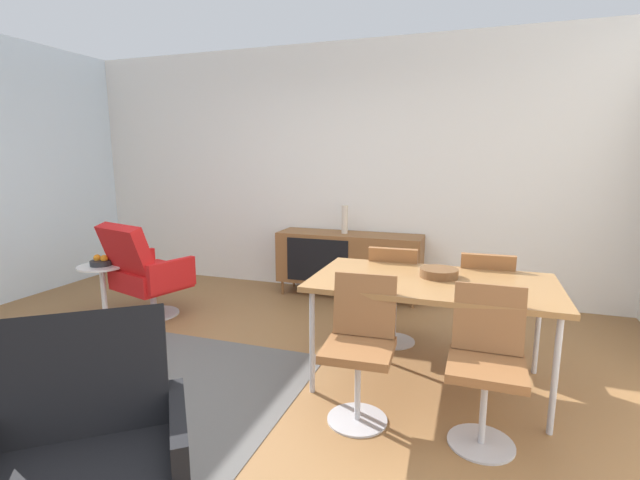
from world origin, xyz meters
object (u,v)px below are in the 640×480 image
object	(u,v)px
lounge_chair_red	(145,271)
dining_chair_front_left	(360,343)
fruit_bowl	(101,262)
dining_chair_front_right	(486,360)
armchair_black_shell	(88,447)
side_table_round	(103,285)
dining_table	(432,286)
vase_cobalt	(345,219)
wooden_bowl_on_table	(439,273)
dining_chair_back_right	(484,299)
sideboard	(349,258)
dining_chair_back_left	(394,291)

from	to	relation	value
lounge_chair_red	dining_chair_front_left	bearing A→B (deg)	-22.59
fruit_bowl	dining_chair_front_right	bearing A→B (deg)	-13.84
armchair_black_shell	dining_chair_front_left	bearing A→B (deg)	60.03
side_table_round	fruit_bowl	xyz separation A→B (m)	(-0.00, 0.00, 0.23)
dining_chair_front_left	lounge_chair_red	xyz separation A→B (m)	(-2.40, 1.00, -0.00)
dining_table	fruit_bowl	size ratio (longest dim) A/B	8.00
dining_table	lounge_chair_red	bearing A→B (deg)	170.94
vase_cobalt	armchair_black_shell	bearing A→B (deg)	-89.79
wooden_bowl_on_table	dining_chair_back_right	world-z (taller)	dining_chair_back_right
dining_chair_front_right	dining_chair_back_right	distance (m)	1.12
dining_table	dining_chair_front_right	bearing A→B (deg)	-57.89
dining_table	armchair_black_shell	xyz separation A→B (m)	(-1.10, -1.85, -0.23)
dining_chair_front_right	armchair_black_shell	xyz separation A→B (m)	(-1.45, -1.29, -0.00)
armchair_black_shell	fruit_bowl	size ratio (longest dim) A/B	4.73
dining_chair_front_left	side_table_round	distance (m)	2.93
wooden_bowl_on_table	side_table_round	distance (m)	3.22
wooden_bowl_on_table	dining_chair_back_right	xyz separation A→B (m)	(0.32, 0.47, -0.30)
dining_chair_front_right	lounge_chair_red	world-z (taller)	lounge_chair_red
sideboard	dining_chair_front_left	size ratio (longest dim) A/B	1.87
dining_chair_back_right	side_table_round	distance (m)	3.51
lounge_chair_red	armchair_black_shell	distance (m)	2.82
wooden_bowl_on_table	dining_chair_front_left	bearing A→B (deg)	-120.91
dining_chair_front_left	fruit_bowl	bearing A→B (deg)	162.86
dining_chair_back_left	lounge_chair_red	xyz separation A→B (m)	(-2.40, -0.12, -0.00)
dining_chair_back_left	dining_chair_front_right	bearing A→B (deg)	-58.00
dining_chair_front_right	dining_chair_front_left	bearing A→B (deg)	-179.99
wooden_bowl_on_table	lounge_chair_red	distance (m)	2.82
sideboard	dining_chair_front_right	bearing A→B (deg)	-58.36
wooden_bowl_on_table	dining_chair_front_left	xyz separation A→B (m)	(-0.39, -0.65, -0.30)
dining_chair_front_right	armchair_black_shell	bearing A→B (deg)	-138.31
dining_chair_back_left	dining_chair_back_right	bearing A→B (deg)	-0.00
dining_chair_back_left	fruit_bowl	xyz separation A→B (m)	(-2.80, -0.26, 0.09)
dining_table	dining_chair_front_left	xyz separation A→B (m)	(-0.35, -0.56, -0.23)
dining_table	fruit_bowl	distance (m)	3.17
side_table_round	fruit_bowl	distance (m)	0.23
dining_chair_front_left	side_table_round	xyz separation A→B (m)	(-2.79, 0.86, -0.15)
fruit_bowl	sideboard	bearing A→B (deg)	34.27
side_table_round	dining_chair_front_left	bearing A→B (deg)	-17.14
armchair_black_shell	dining_chair_front_right	bearing A→B (deg)	41.69
armchair_black_shell	lounge_chair_red	bearing A→B (deg)	125.90
dining_table	dining_chair_front_left	size ratio (longest dim) A/B	1.87
armchair_black_shell	dining_table	bearing A→B (deg)	59.32
dining_chair_front_right	dining_chair_back_left	distance (m)	1.32
lounge_chair_red	fruit_bowl	size ratio (longest dim) A/B	4.73
vase_cobalt	dining_chair_front_right	world-z (taller)	vase_cobalt
dining_chair_front_right	dining_chair_back_left	world-z (taller)	same
lounge_chair_red	dining_chair_front_right	bearing A→B (deg)	-17.83
dining_chair_back_right	armchair_black_shell	size ratio (longest dim) A/B	0.90
dining_table	wooden_bowl_on_table	size ratio (longest dim) A/B	6.15
dining_chair_front_left	side_table_round	size ratio (longest dim) A/B	1.65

